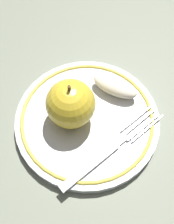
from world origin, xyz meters
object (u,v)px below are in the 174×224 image
(plate, at_px, (87,121))
(apple_red_whole, at_px, (71,104))
(apple_slice_front, at_px, (115,86))
(fork, at_px, (109,150))

(plate, height_order, apple_red_whole, apple_red_whole)
(apple_red_whole, xyz_separation_m, apple_slice_front, (0.06, 0.06, -0.02))
(apple_red_whole, bearing_deg, plate, 4.03)
(apple_slice_front, height_order, fork, apple_slice_front)
(plate, distance_m, apple_red_whole, 0.05)
(apple_red_whole, relative_size, apple_slice_front, 1.09)
(apple_red_whole, distance_m, fork, 0.09)
(plate, distance_m, fork, 0.06)
(apple_red_whole, bearing_deg, apple_slice_front, 48.95)
(apple_slice_front, bearing_deg, plate, 76.84)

